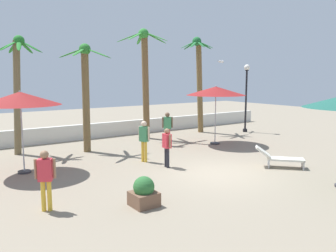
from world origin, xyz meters
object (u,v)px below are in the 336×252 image
object	(u,v)px
palm_tree_3	(18,82)
lamp_post_0	(246,91)
planter	(144,193)
lounge_chair_0	(279,158)
patio_umbrella_0	(20,99)
palm_tree_1	(199,76)
guest_3	(167,144)
guest_1	(167,125)
patio_umbrella_1	(216,91)
palm_tree_0	(145,73)
guest_2	(45,175)
guest_0	(144,137)
palm_tree_2	(86,86)
seagull_1	(221,61)

from	to	relation	value
palm_tree_3	lamp_post_0	bearing A→B (deg)	-6.70
lamp_post_0	planter	bearing A→B (deg)	-149.00
lounge_chair_0	patio_umbrella_0	bearing A→B (deg)	149.19
palm_tree_1	guest_3	size ratio (longest dim) A/B	3.85
palm_tree_1	guest_1	distance (m)	5.45
lamp_post_0	patio_umbrella_0	bearing A→B (deg)	-172.44
patio_umbrella_1	planter	bearing A→B (deg)	-144.98
palm_tree_0	guest_3	bearing A→B (deg)	-114.31
patio_umbrella_0	guest_2	size ratio (longest dim) A/B	1.86
guest_0	patio_umbrella_0	bearing A→B (deg)	165.86
lamp_post_0	guest_1	bearing A→B (deg)	-173.38
palm_tree_1	palm_tree_3	xyz separation A→B (m)	(-10.84, -0.04, -0.32)
patio_umbrella_0	palm_tree_0	distance (m)	8.43
palm_tree_3	guest_3	xyz separation A→B (m)	(4.16, -5.91, -2.39)
palm_tree_3	guest_2	world-z (taller)	palm_tree_3
lounge_chair_0	lamp_post_0	bearing A→B (deg)	50.74
palm_tree_3	guest_1	world-z (taller)	palm_tree_3
palm_tree_2	lounge_chair_0	world-z (taller)	palm_tree_2
guest_0	planter	world-z (taller)	guest_0
guest_0	seagull_1	size ratio (longest dim) A/B	1.85
patio_umbrella_1	palm_tree_2	distance (m)	6.68
patio_umbrella_0	seagull_1	world-z (taller)	seagull_1
lamp_post_0	seagull_1	world-z (taller)	seagull_1
guest_2	seagull_1	bearing A→B (deg)	29.35
lounge_chair_0	guest_3	world-z (taller)	guest_3
patio_umbrella_1	lamp_post_0	bearing A→B (deg)	23.04
palm_tree_3	guest_1	bearing A→B (deg)	-19.51
patio_umbrella_1	palm_tree_0	distance (m)	4.29
guest_2	lamp_post_0	bearing A→B (deg)	22.87
lounge_chair_0	seagull_1	size ratio (longest dim) A/B	1.85
lounge_chair_0	guest_0	distance (m)	5.57
guest_1	seagull_1	world-z (taller)	seagull_1
patio_umbrella_1	palm_tree_1	size ratio (longest dim) A/B	0.52
patio_umbrella_0	guest_2	world-z (taller)	patio_umbrella_0
palm_tree_1	guest_2	size ratio (longest dim) A/B	3.63
palm_tree_1	guest_0	size ratio (longest dim) A/B	3.45
seagull_1	lounge_chair_0	bearing A→B (deg)	-119.82
lamp_post_0	palm_tree_0	bearing A→B (deg)	165.47
patio_umbrella_1	lounge_chair_0	xyz separation A→B (m)	(-1.23, -5.05, -2.44)
palm_tree_1	lamp_post_0	bearing A→B (deg)	-31.71
palm_tree_0	lounge_chair_0	size ratio (longest dim) A/B	3.57
patio_umbrella_0	seagull_1	distance (m)	13.95
guest_2	planter	distance (m)	2.70
palm_tree_3	lamp_post_0	world-z (taller)	palm_tree_3
palm_tree_3	palm_tree_0	bearing A→B (deg)	1.05
palm_tree_0	planter	xyz separation A→B (m)	(-5.64, -9.06, -3.39)
palm_tree_0	lamp_post_0	bearing A→B (deg)	-14.53
guest_0	guest_2	xyz separation A→B (m)	(-4.98, -3.11, -0.06)
patio_umbrella_0	guest_3	size ratio (longest dim) A/B	1.97
palm_tree_0	guest_2	distance (m)	11.52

